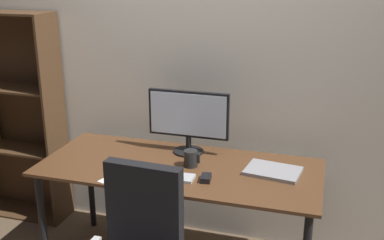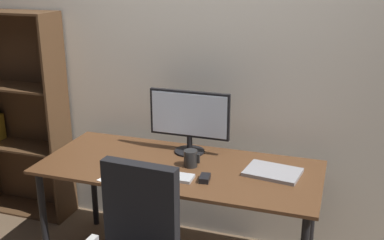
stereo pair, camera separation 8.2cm
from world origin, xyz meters
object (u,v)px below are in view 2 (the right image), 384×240
(keyboard, at_px, (169,176))
(coffee_mug, at_px, (191,158))
(monitor, at_px, (189,118))
(bookshelf, at_px, (18,117))
(desk, at_px, (179,177))
(laptop, at_px, (273,172))
(mouse, at_px, (205,178))

(keyboard, distance_m, coffee_mug, 0.21)
(monitor, bearing_deg, bookshelf, 174.49)
(monitor, bearing_deg, desk, -87.30)
(monitor, xyz_separation_m, coffee_mug, (0.08, -0.21, -0.19))
(bookshelf, bearing_deg, monitor, -5.51)
(desk, xyz_separation_m, bookshelf, (-1.48, 0.37, 0.13))
(desk, distance_m, keyboard, 0.19)
(desk, xyz_separation_m, keyboard, (-0.00, -0.18, 0.08))
(laptop, relative_size, bookshelf, 0.20)
(keyboard, bearing_deg, mouse, 5.40)
(monitor, relative_size, laptop, 1.68)
(desk, height_order, keyboard, keyboard)
(monitor, distance_m, laptop, 0.65)
(coffee_mug, xyz_separation_m, laptop, (0.50, 0.05, -0.04))
(keyboard, relative_size, mouse, 3.02)
(monitor, distance_m, mouse, 0.50)
(desk, height_order, coffee_mug, coffee_mug)
(keyboard, bearing_deg, laptop, 22.18)
(laptop, height_order, bookshelf, bookshelf)
(monitor, bearing_deg, laptop, -15.74)
(desk, bearing_deg, monitor, 92.70)
(coffee_mug, bearing_deg, desk, -166.51)
(desk, height_order, bookshelf, bookshelf)
(desk, bearing_deg, mouse, -35.62)
(mouse, height_order, bookshelf, bookshelf)
(desk, distance_m, laptop, 0.58)
(coffee_mug, relative_size, bookshelf, 0.06)
(desk, bearing_deg, bookshelf, 165.87)
(monitor, xyz_separation_m, laptop, (0.58, -0.16, -0.23))
(monitor, distance_m, keyboard, 0.47)
(desk, xyz_separation_m, monitor, (-0.01, 0.23, 0.32))
(monitor, height_order, coffee_mug, monitor)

